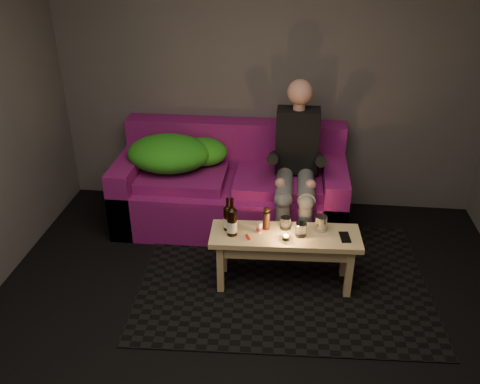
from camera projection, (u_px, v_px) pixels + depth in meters
The scene contains 17 objects.
floor at pixel (245, 365), 3.29m from camera, with size 4.50×4.50×0.00m, color black.
room at pixel (254, 97), 2.93m from camera, with size 4.50×4.50×4.50m.
rug at pixel (283, 279), 4.08m from camera, with size 2.26×1.64×0.01m, color black.
sofa at pixel (232, 189), 4.76m from camera, with size 2.07×0.93×0.89m.
green_blanket at pixel (175, 153), 4.64m from camera, with size 0.91×0.62×0.31m.
person at pixel (296, 161), 4.37m from camera, with size 0.37×0.86×1.38m.
coffee_table at pixel (285, 243), 3.86m from camera, with size 1.15×0.41×0.46m.
beer_bottle_a at pixel (228, 218), 3.83m from camera, with size 0.07×0.07×0.27m.
beer_bottle_b at pixel (232, 221), 3.76m from camera, with size 0.08×0.08×0.31m.
salt_shaker at pixel (259, 227), 3.82m from camera, with size 0.04×0.04×0.09m, color silver.
pepper_mill at pixel (266, 221), 3.85m from camera, with size 0.05×0.05×0.14m, color black.
tumbler_back at pixel (286, 223), 3.87m from camera, with size 0.08×0.08×0.09m, color white.
tealight at pixel (286, 237), 3.74m from camera, with size 0.06×0.06×0.04m.
tumbler_front at pixel (301, 230), 3.78m from camera, with size 0.08×0.08×0.10m, color white.
steel_cup at pixel (321, 223), 3.83m from camera, with size 0.09×0.09×0.12m, color #B0B1B7.
smartphone at pixel (345, 237), 3.77m from camera, with size 0.07×0.15×0.01m, color black.
red_lighter at pixel (248, 237), 3.77m from camera, with size 0.02×0.07×0.01m, color red.
Camera 1 is at (0.22, -2.37, 2.53)m, focal length 38.00 mm.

